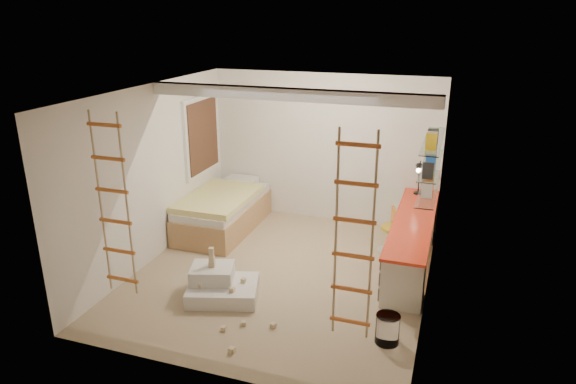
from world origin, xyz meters
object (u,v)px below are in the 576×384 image
(swivel_chair, at_px, (393,237))
(play_platform, at_px, (220,286))
(desk, at_px, (412,241))
(bed, at_px, (223,211))

(swivel_chair, xyz_separation_m, play_platform, (-1.97, -2.03, -0.11))
(play_platform, bearing_deg, desk, 36.37)
(desk, distance_m, play_platform, 2.85)
(play_platform, bearing_deg, swivel_chair, 45.93)
(desk, height_order, play_platform, desk)
(swivel_chair, bearing_deg, desk, -47.80)
(swivel_chair, bearing_deg, bed, 179.71)
(desk, relative_size, play_platform, 2.64)
(bed, height_order, play_platform, bed)
(bed, bearing_deg, swivel_chair, -0.29)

